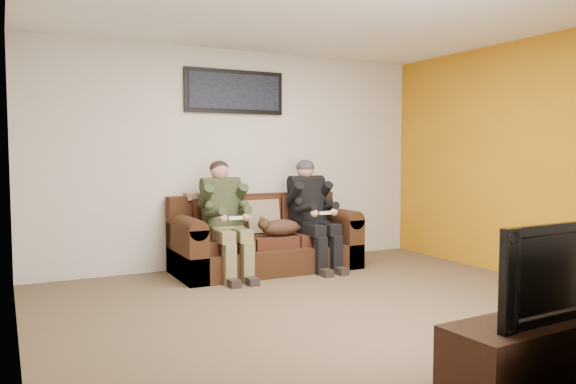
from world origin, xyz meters
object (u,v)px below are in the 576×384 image
sofa (264,241)px  person_right (312,207)px  framed_poster (235,92)px  person_left (225,212)px  television (545,269)px  cat (279,227)px  tv_stand (542,352)px

sofa → person_right: size_ratio=1.65×
person_right → framed_poster: size_ratio=1.03×
person_left → framed_poster: 1.53m
person_left → television: person_left is taller
cat → television: (-0.00, -3.50, 0.17)m
television → sofa: bearing=87.7°
tv_stand → person_right: bearing=79.1°
sofa → television: television is taller
person_right → framed_poster: framed_poster is taller
tv_stand → sofa: bearing=87.7°
person_left → tv_stand: bearing=-80.4°
framed_poster → tv_stand: (0.26, -4.17, -1.89)m
person_left → person_right: 1.09m
cat → tv_stand: 3.51m
tv_stand → television: (0.00, -0.00, 0.49)m
sofa → television: 3.79m
framed_poster → television: bearing=-86.4°
sofa → framed_poster: 1.82m
person_left → television: 3.65m
person_left → television: bearing=-80.4°
tv_stand → television: bearing=-86.1°
person_right → television: 3.63m
tv_stand → person_left: bearing=96.4°
person_left → cat: person_left is taller
person_left → framed_poster: (0.35, 0.57, 1.38)m
cat → tv_stand: (-0.00, -3.50, -0.32)m
television → tv_stand: bearing=93.9°
person_right → tv_stand: size_ratio=0.98×
person_right → tv_stand: person_right is taller
cat → framed_poster: (-0.26, 0.67, 1.57)m
sofa → framed_poster: size_ratio=1.70×
sofa → framed_poster: framed_poster is taller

